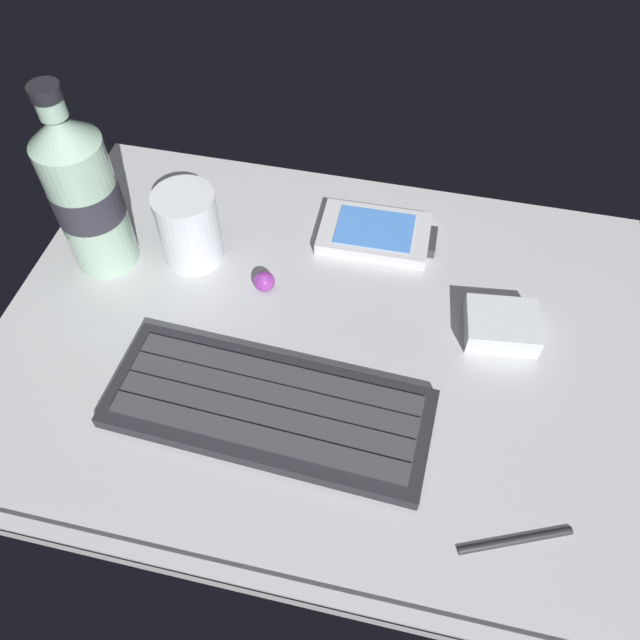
# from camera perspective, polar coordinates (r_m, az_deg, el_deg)

# --- Properties ---
(ground_plane) EXTENTS (0.64, 0.48, 0.03)m
(ground_plane) POSITION_cam_1_polar(r_m,az_deg,el_deg) (0.63, -0.05, -2.34)
(ground_plane) COLOR #B7BABC
(keyboard) EXTENTS (0.29, 0.12, 0.02)m
(keyboard) POSITION_cam_1_polar(r_m,az_deg,el_deg) (0.58, -4.62, -7.89)
(keyboard) COLOR #232328
(keyboard) RESTS_ON ground_plane
(handheld_device) EXTENTS (0.13, 0.08, 0.02)m
(handheld_device) POSITION_cam_1_polar(r_m,az_deg,el_deg) (0.71, 5.03, 7.75)
(handheld_device) COLOR silver
(handheld_device) RESTS_ON ground_plane
(juice_cup) EXTENTS (0.06, 0.06, 0.09)m
(juice_cup) POSITION_cam_1_polar(r_m,az_deg,el_deg) (0.68, -11.63, 7.98)
(juice_cup) COLOR silver
(juice_cup) RESTS_ON ground_plane
(water_bottle) EXTENTS (0.07, 0.07, 0.21)m
(water_bottle) POSITION_cam_1_polar(r_m,az_deg,el_deg) (0.67, -20.37, 10.59)
(water_bottle) COLOR #9EC1A8
(water_bottle) RESTS_ON ground_plane
(charger_block) EXTENTS (0.08, 0.06, 0.02)m
(charger_block) POSITION_cam_1_polar(r_m,az_deg,el_deg) (0.64, 15.98, -0.48)
(charger_block) COLOR silver
(charger_block) RESTS_ON ground_plane
(trackball_mouse) EXTENTS (0.02, 0.02, 0.02)m
(trackball_mouse) POSITION_cam_1_polar(r_m,az_deg,el_deg) (0.66, -5.02, 3.47)
(trackball_mouse) COLOR purple
(trackball_mouse) RESTS_ON ground_plane
(stylus_pen) EXTENTS (0.09, 0.04, 0.01)m
(stylus_pen) POSITION_cam_1_polar(r_m,az_deg,el_deg) (0.55, 17.18, -18.28)
(stylus_pen) COLOR #26262B
(stylus_pen) RESTS_ON ground_plane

